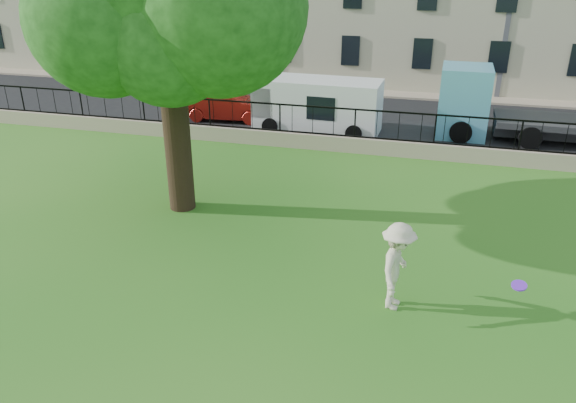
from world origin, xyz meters
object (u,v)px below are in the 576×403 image
(man, at_px, (397,267))
(blue_truck, at_px, (526,105))
(white_van, at_px, (317,106))
(frisbee, at_px, (519,286))
(red_sedan, at_px, (227,105))

(man, distance_m, blue_truck, 14.17)
(white_van, xyz_separation_m, blue_truck, (8.50, 1.00, 0.33))
(frisbee, relative_size, blue_truck, 0.04)
(frisbee, height_order, red_sedan, frisbee)
(frisbee, distance_m, white_van, 15.57)
(frisbee, xyz_separation_m, red_sedan, (-11.08, 14.64, -1.09))
(blue_truck, bearing_deg, man, -105.52)
(frisbee, bearing_deg, blue_truck, 83.18)
(white_van, bearing_deg, red_sedan, 174.26)
(frisbee, xyz_separation_m, white_van, (-6.70, 14.04, -0.67))
(man, height_order, blue_truck, blue_truck)
(man, bearing_deg, blue_truck, -8.54)
(white_van, bearing_deg, frisbee, -62.48)
(red_sedan, bearing_deg, blue_truck, -93.06)
(white_van, bearing_deg, man, -68.32)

